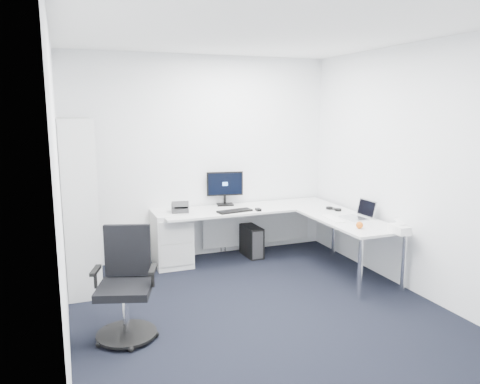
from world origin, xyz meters
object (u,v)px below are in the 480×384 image
object	(u,v)px
bookshelf	(78,205)
laptop	(354,210)
l_desk	(259,239)
monitor	(225,188)
task_chair	(124,286)

from	to	relation	value
bookshelf	laptop	size ratio (longest dim) A/B	5.99
l_desk	monitor	distance (m)	0.87
l_desk	bookshelf	xyz separation A→B (m)	(-2.17, 0.05, 0.61)
l_desk	monitor	xyz separation A→B (m)	(-0.26, 0.59, 0.59)
l_desk	bookshelf	size ratio (longest dim) A/B	1.25
l_desk	laptop	xyz separation A→B (m)	(0.93, -0.71, 0.46)
l_desk	task_chair	world-z (taller)	task_chair
bookshelf	laptop	distance (m)	3.20
monitor	laptop	bearing A→B (deg)	-37.58
task_chair	laptop	distance (m)	2.91
l_desk	task_chair	size ratio (longest dim) A/B	2.42
l_desk	bookshelf	distance (m)	2.26
task_chair	laptop	bearing A→B (deg)	31.30
l_desk	laptop	distance (m)	1.26
laptop	bookshelf	bearing A→B (deg)	162.32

